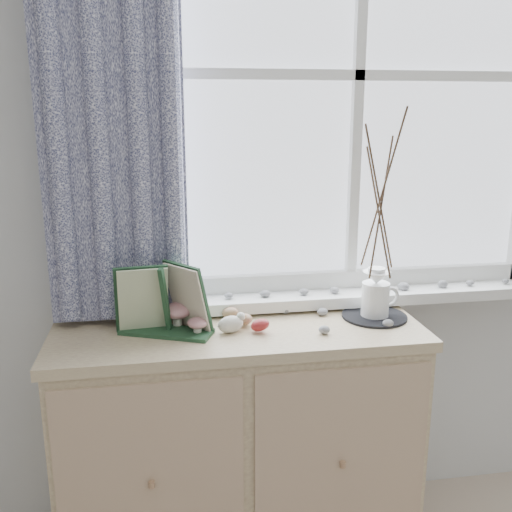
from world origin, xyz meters
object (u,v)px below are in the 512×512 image
at_px(toadstool_cluster, 182,315).
at_px(twig_pitcher, 381,199).
at_px(botanical_book, 165,301).
at_px(sideboard, 239,444).

xyz_separation_m(toadstool_cluster, twig_pitcher, (0.65, 0.01, 0.35)).
bearing_deg(botanical_book, twig_pitcher, 27.54).
bearing_deg(sideboard, botanical_book, -170.06).
xyz_separation_m(sideboard, botanical_book, (-0.23, -0.04, 0.54)).
height_order(botanical_book, toadstool_cluster, botanical_book).
relative_size(botanical_book, twig_pitcher, 0.47).
bearing_deg(botanical_book, toadstool_cluster, 67.57).
height_order(toadstool_cluster, twig_pitcher, twig_pitcher).
distance_m(sideboard, twig_pitcher, 0.95).
distance_m(sideboard, toadstool_cluster, 0.51).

